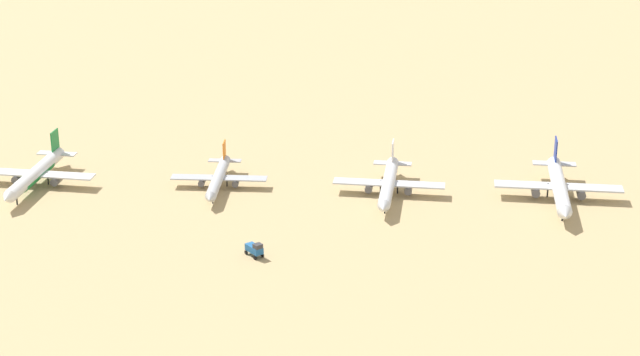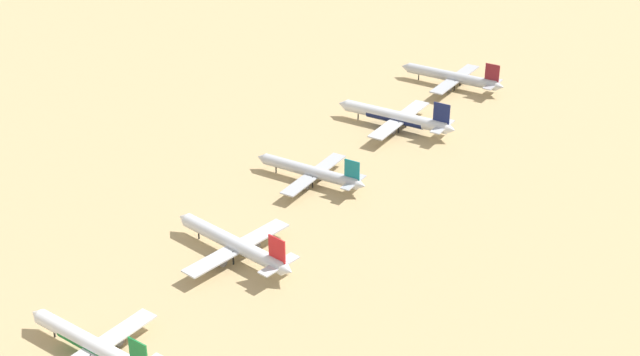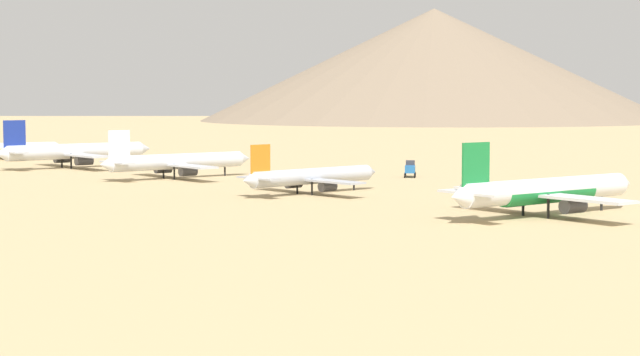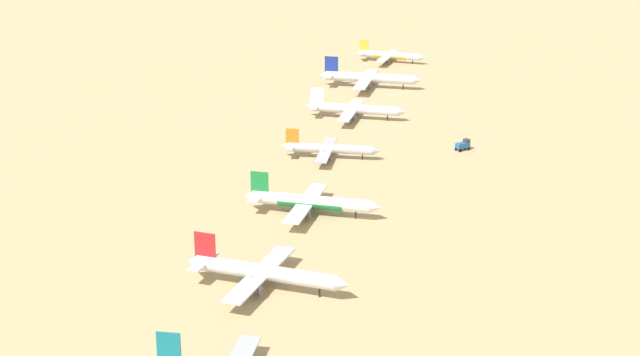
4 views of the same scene
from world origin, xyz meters
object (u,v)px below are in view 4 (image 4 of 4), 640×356
(parked_jet_6, at_px, (353,109))
(service_truck, at_px, (463,145))
(parked_jet_7, at_px, (369,78))
(parked_jet_8, at_px, (389,55))
(parked_jet_3, at_px, (264,272))
(parked_jet_4, at_px, (310,202))
(parked_jet_5, at_px, (329,149))

(parked_jet_6, xyz_separation_m, service_truck, (46.21, -29.61, -1.81))
(parked_jet_7, relative_size, parked_jet_8, 1.31)
(parked_jet_3, xyz_separation_m, parked_jet_4, (-1.52, 52.47, -0.27))
(parked_jet_6, distance_m, parked_jet_7, 48.39)
(parked_jet_5, distance_m, parked_jet_6, 49.88)
(parked_jet_5, distance_m, parked_jet_8, 147.24)
(parked_jet_3, bearing_deg, parked_jet_7, 94.02)
(parked_jet_7, bearing_deg, parked_jet_5, -86.57)
(parked_jet_4, height_order, parked_jet_6, parked_jet_4)
(parked_jet_5, bearing_deg, parked_jet_3, -85.43)
(parked_jet_7, bearing_deg, parked_jet_3, -85.98)
(parked_jet_4, relative_size, parked_jet_5, 1.21)
(parked_jet_7, relative_size, service_truck, 8.18)
(parked_jet_4, xyz_separation_m, parked_jet_8, (-12.69, 200.52, -0.78))
(parked_jet_5, bearing_deg, parked_jet_7, 93.43)
(parked_jet_3, bearing_deg, parked_jet_5, 94.57)
(parked_jet_3, xyz_separation_m, parked_jet_6, (-10.51, 155.70, -0.45))
(parked_jet_5, relative_size, parked_jet_8, 1.02)
(parked_jet_3, relative_size, parked_jet_5, 1.28)
(parked_jet_3, bearing_deg, parked_jet_4, 91.66)
(parked_jet_3, distance_m, parked_jet_5, 106.21)
(parked_jet_6, bearing_deg, parked_jet_4, -85.03)
(parked_jet_4, xyz_separation_m, service_truck, (37.22, 73.62, -1.99))
(service_truck, bearing_deg, parked_jet_7, 122.73)
(parked_jet_4, relative_size, parked_jet_8, 1.23)
(parked_jet_8, bearing_deg, service_truck, -68.53)
(parked_jet_3, xyz_separation_m, parked_jet_7, (-14.33, 203.94, 0.02))
(parked_jet_4, bearing_deg, parked_jet_8, 93.62)
(parked_jet_8, bearing_deg, parked_jet_5, -87.76)
(parked_jet_7, height_order, parked_jet_8, parked_jet_7)
(parked_jet_8, xyz_separation_m, service_truck, (49.91, -126.90, -1.21))
(parked_jet_5, relative_size, service_truck, 6.39)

